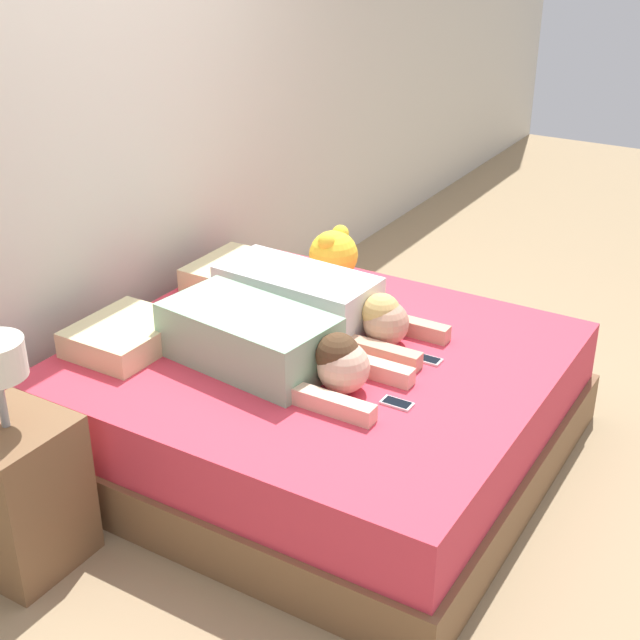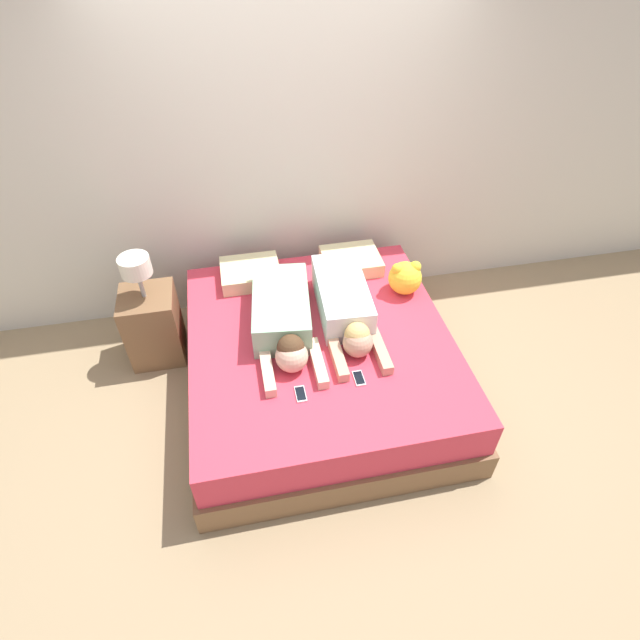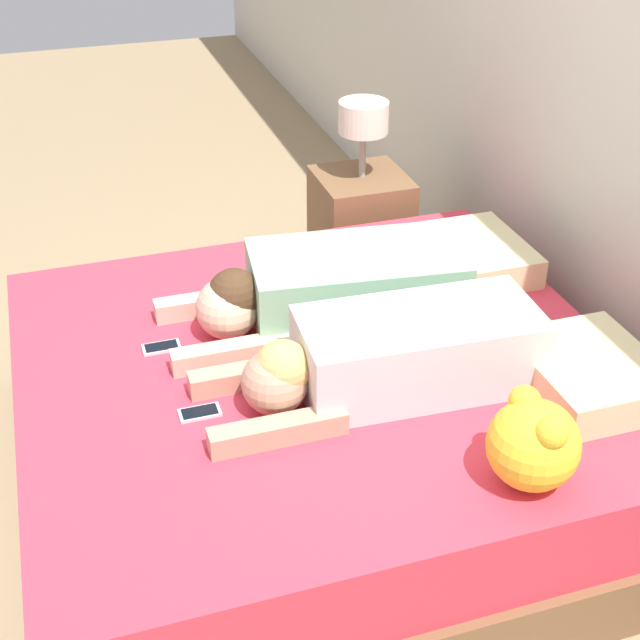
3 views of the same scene
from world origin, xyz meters
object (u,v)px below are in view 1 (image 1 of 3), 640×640
(pillow_head_left, at_px, (125,336))
(cell_phone_right, at_px, (427,359))
(plush_toy, at_px, (333,254))
(person_left, at_px, (269,343))
(cell_phone_left, at_px, (397,403))
(person_right, at_px, (316,302))
(nightstand, at_px, (17,486))
(pillow_head_right, at_px, (236,273))
(bed, at_px, (320,403))

(pillow_head_left, xyz_separation_m, cell_phone_right, (0.57, -1.16, -0.05))
(pillow_head_left, xyz_separation_m, plush_toy, (1.12, -0.38, 0.08))
(person_left, relative_size, plush_toy, 4.04)
(pillow_head_left, bearing_deg, plush_toy, -18.76)
(cell_phone_right, bearing_deg, cell_phone_left, -172.34)
(cell_phone_left, xyz_separation_m, cell_phone_right, (0.38, 0.05, 0.00))
(person_right, height_order, nightstand, nightstand)
(person_right, bearing_deg, person_left, -174.46)
(plush_toy, bearing_deg, cell_phone_right, -125.31)
(pillow_head_right, distance_m, cell_phone_left, 1.37)
(person_left, xyz_separation_m, plush_toy, (0.95, 0.25, 0.02))
(bed, xyz_separation_m, pillow_head_right, (0.40, 0.74, 0.31))
(person_right, distance_m, cell_phone_left, 0.77)
(pillow_head_left, distance_m, nightstand, 0.83)
(person_left, distance_m, person_right, 0.44)
(person_left, height_order, cell_phone_left, person_left)
(cell_phone_left, relative_size, plush_toy, 0.48)
(person_right, xyz_separation_m, nightstand, (-1.40, 0.43, -0.29))
(nightstand, bearing_deg, person_left, -26.41)
(person_right, bearing_deg, cell_phone_right, -94.53)
(cell_phone_right, bearing_deg, pillow_head_right, 78.44)
(bed, bearing_deg, plush_toy, 26.33)
(pillow_head_left, height_order, cell_phone_left, pillow_head_left)
(person_right, relative_size, plush_toy, 4.06)
(pillow_head_right, bearing_deg, plush_toy, -50.22)
(pillow_head_right, distance_m, person_right, 0.62)
(bed, xyz_separation_m, pillow_head_left, (-0.40, 0.74, 0.31))
(person_left, xyz_separation_m, cell_phone_right, (0.40, -0.53, -0.11))
(plush_toy, bearing_deg, person_left, -165.20)
(pillow_head_right, xyz_separation_m, cell_phone_left, (-0.62, -1.22, -0.05))
(cell_phone_left, xyz_separation_m, nightstand, (-0.97, 1.06, -0.18))
(pillow_head_left, relative_size, plush_toy, 1.72)
(bed, height_order, person_left, person_left)
(pillow_head_right, distance_m, person_left, 0.90)
(nightstand, bearing_deg, pillow_head_right, 5.70)
(cell_phone_right, bearing_deg, nightstand, 143.32)
(pillow_head_right, relative_size, cell_phone_left, 3.62)
(person_left, height_order, nightstand, nightstand)
(bed, relative_size, nightstand, 2.12)
(person_left, distance_m, plush_toy, 0.98)
(pillow_head_left, bearing_deg, cell_phone_right, -64.08)
(person_left, bearing_deg, pillow_head_right, 44.87)
(bed, distance_m, cell_phone_right, 0.53)
(plush_toy, distance_m, nightstand, 1.94)
(pillow_head_left, relative_size, nightstand, 0.48)
(person_right, xyz_separation_m, cell_phone_right, (-0.05, -0.57, -0.11))
(pillow_head_left, bearing_deg, person_left, -75.04)
(bed, height_order, pillow_head_right, pillow_head_right)
(pillow_head_left, height_order, person_left, person_left)
(nightstand, bearing_deg, person_right, -17.15)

